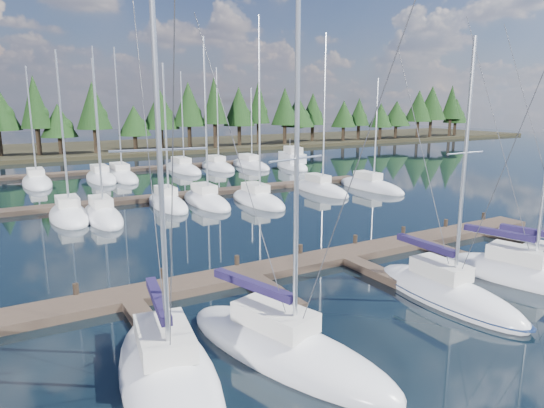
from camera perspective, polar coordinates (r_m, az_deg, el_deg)
ground at (r=35.82m, az=-11.86°, el=-2.59°), size 260.00×260.00×0.00m
far_shore at (r=94.04m, az=-23.54°, el=5.80°), size 220.00×30.00×0.60m
main_dock at (r=24.57m, az=-2.44°, el=-8.66°), size 44.00×6.13×0.90m
back_docks at (r=54.38m, az=-18.40°, el=2.23°), size 50.00×21.80×0.40m
front_sailboat_2 at (r=16.84m, az=-12.15°, el=-18.96°), size 4.32×9.23×13.68m
front_sailboat_3 at (r=17.94m, az=1.38°, el=-16.62°), size 5.39×9.85×12.86m
front_sailboat_4 at (r=23.80m, az=19.75°, el=-9.90°), size 2.56×8.47×12.25m
front_sailboat_5 at (r=27.62m, az=27.51°, el=-7.49°), size 4.68×8.81×13.86m
back_sailboat_rows at (r=50.30m, az=-16.48°, el=1.67°), size 45.93×32.71×17.66m
motor_yacht_right at (r=66.46m, az=2.37°, el=4.78°), size 5.23×9.79×4.66m
tree_line at (r=83.69m, az=-24.67°, el=10.02°), size 183.57×11.73×13.30m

